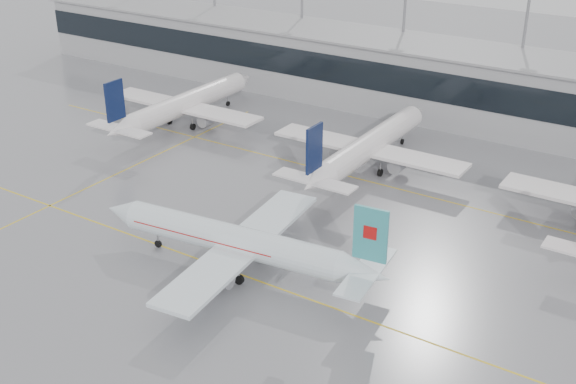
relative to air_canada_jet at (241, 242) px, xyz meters
The scene contains 11 objects.
ground 3.79m from the air_canada_jet, 139.99° to the right, with size 320.00×320.00×0.00m, color gray.
taxi_line_main 3.79m from the air_canada_jet, 139.99° to the right, with size 120.00×0.25×0.01m, color gold.
taxi_line_north 29.40m from the air_canada_jet, 91.95° to the left, with size 120.00×0.25×0.01m, color gold.
taxi_line_cross 34.26m from the air_canada_jet, 155.44° to the left, with size 0.25×60.00×0.01m, color gold.
terminal 61.22m from the air_canada_jet, 90.93° to the left, with size 180.00×15.00×12.00m, color #99999D.
terminal_glass 53.77m from the air_canada_jet, 91.06° to the left, with size 180.00×0.20×5.00m, color black.
terminal_roof 61.78m from the air_canada_jet, 90.93° to the left, with size 182.00×16.00×0.40m, color gray.
light_masts 67.88m from the air_canada_jet, 90.85° to the left, with size 156.40×1.00×22.60m.
air_canada_jet is the anchor object (origin of this frame).
parked_jet_b 48.73m from the air_canada_jet, 137.61° to the left, with size 29.64×36.96×11.72m.
parked_jet_c 32.87m from the air_canada_jet, 91.73° to the left, with size 29.64×36.96×11.72m.
Camera 1 is at (43.19, -54.64, 42.99)m, focal length 45.00 mm.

